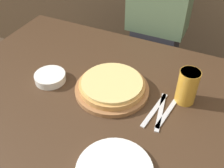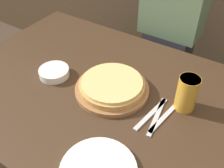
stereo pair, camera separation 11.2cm
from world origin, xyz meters
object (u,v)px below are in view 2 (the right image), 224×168
(pizza_on_board, at_px, (112,86))
(diner_person, at_px, (168,44))
(beer_glass, at_px, (187,92))
(dinner_knife, at_px, (157,116))
(spoon, at_px, (163,119))
(fork, at_px, (151,114))
(side_bowl, at_px, (54,72))

(pizza_on_board, xyz_separation_m, diner_person, (-0.00, 0.65, -0.13))
(beer_glass, distance_m, dinner_knife, 0.15)
(pizza_on_board, distance_m, spoon, 0.26)
(fork, height_order, diner_person, diner_person)
(dinner_knife, xyz_separation_m, spoon, (0.03, 0.00, 0.00))
(beer_glass, xyz_separation_m, diner_person, (-0.30, 0.57, -0.19))
(side_bowl, bearing_deg, pizza_on_board, 10.83)
(pizza_on_board, distance_m, beer_glass, 0.32)
(side_bowl, xyz_separation_m, dinner_knife, (0.52, 0.02, -0.02))
(dinner_knife, distance_m, spoon, 0.03)
(beer_glass, distance_m, fork, 0.16)
(beer_glass, xyz_separation_m, dinner_knife, (-0.07, -0.11, -0.08))
(fork, distance_m, diner_person, 0.72)
(dinner_knife, height_order, diner_person, diner_person)
(pizza_on_board, height_order, dinner_knife, pizza_on_board)
(pizza_on_board, height_order, side_bowl, pizza_on_board)
(beer_glass, xyz_separation_m, fork, (-0.09, -0.11, -0.08))
(side_bowl, relative_size, spoon, 0.77)
(pizza_on_board, relative_size, beer_glass, 2.13)
(side_bowl, xyz_separation_m, diner_person, (0.29, 0.71, -0.12))
(pizza_on_board, height_order, fork, pizza_on_board)
(pizza_on_board, distance_m, side_bowl, 0.29)
(pizza_on_board, bearing_deg, diner_person, 90.03)
(pizza_on_board, distance_m, diner_person, 0.66)
(beer_glass, bearing_deg, spoon, -112.17)
(pizza_on_board, bearing_deg, spoon, -7.07)
(side_bowl, bearing_deg, diner_person, 67.94)
(fork, bearing_deg, dinner_knife, 0.00)
(fork, bearing_deg, pizza_on_board, 171.24)
(side_bowl, height_order, dinner_knife, side_bowl)
(diner_person, bearing_deg, fork, -73.15)
(fork, bearing_deg, side_bowl, -177.33)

